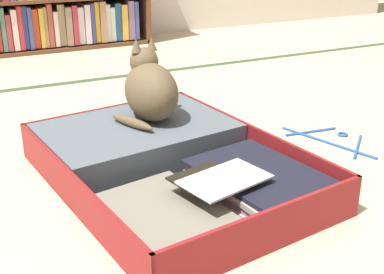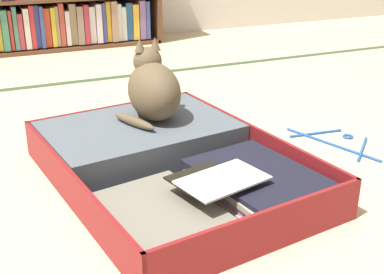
% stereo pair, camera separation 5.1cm
% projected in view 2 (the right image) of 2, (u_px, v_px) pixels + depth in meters
% --- Properties ---
extents(ground_plane, '(10.00, 10.00, 0.00)m').
position_uv_depth(ground_plane, '(148.00, 210.00, 1.47)').
color(ground_plane, '#CBB68D').
extents(tatami_border, '(4.80, 0.05, 0.00)m').
position_uv_depth(tatami_border, '(60.00, 84.00, 2.65)').
color(tatami_border, '#374B2E').
rests_on(tatami_border, ground_plane).
extents(open_suitcase, '(0.78, 1.00, 0.13)m').
position_uv_depth(open_suitcase, '(164.00, 159.00, 1.67)').
color(open_suitcase, maroon).
rests_on(open_suitcase, ground_plane).
extents(black_cat, '(0.23, 0.27, 0.28)m').
position_uv_depth(black_cat, '(152.00, 89.00, 1.79)').
color(black_cat, brown).
rests_on(black_cat, open_suitcase).
extents(clothes_hanger, '(0.26, 0.39, 0.01)m').
position_uv_depth(clothes_hanger, '(337.00, 141.00, 1.93)').
color(clothes_hanger, '#24569F').
rests_on(clothes_hanger, ground_plane).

